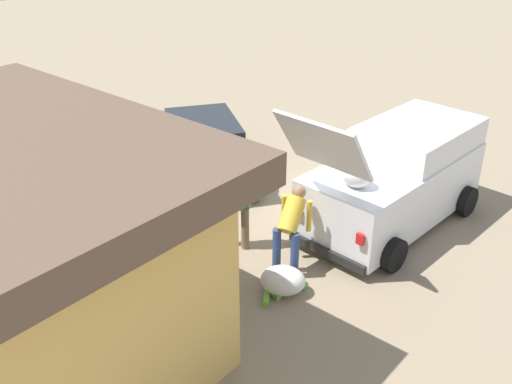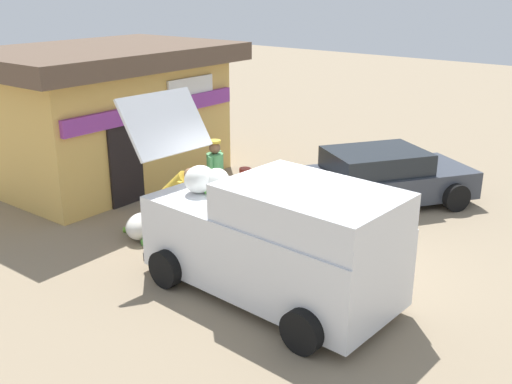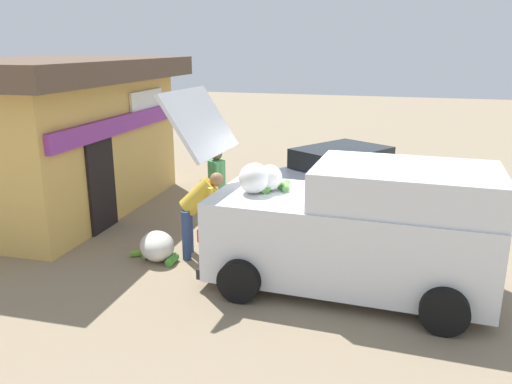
{
  "view_description": "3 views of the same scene",
  "coord_description": "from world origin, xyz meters",
  "px_view_note": "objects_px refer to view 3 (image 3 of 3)",
  "views": [
    {
      "loc": [
        -6.06,
        8.97,
        6.07
      ],
      "look_at": [
        0.74,
        1.47,
        0.78
      ],
      "focal_mm": 40.92,
      "sensor_mm": 36.0,
      "label": 1
    },
    {
      "loc": [
        -7.83,
        -5.71,
        4.7
      ],
      "look_at": [
        0.42,
        1.1,
        0.93
      ],
      "focal_mm": 41.6,
      "sensor_mm": 36.0,
      "label": 2
    },
    {
      "loc": [
        -8.43,
        -1.18,
        3.58
      ],
      "look_at": [
        0.2,
        1.37,
        0.98
      ],
      "focal_mm": 35.88,
      "sensor_mm": 36.0,
      "label": 3
    }
  ],
  "objects_px": {
    "parked_sedan": "(341,175)",
    "storefront_bar": "(52,133)",
    "delivery_van": "(356,227)",
    "vendor_standing": "(217,183)",
    "unloaded_banana_pile": "(157,247)",
    "paint_bucket": "(206,188)",
    "customer_bending": "(198,206)"
  },
  "relations": [
    {
      "from": "delivery_van",
      "to": "parked_sedan",
      "type": "distance_m",
      "value": 4.79
    },
    {
      "from": "storefront_bar",
      "to": "vendor_standing",
      "type": "height_order",
      "value": "storefront_bar"
    },
    {
      "from": "storefront_bar",
      "to": "unloaded_banana_pile",
      "type": "height_order",
      "value": "storefront_bar"
    },
    {
      "from": "storefront_bar",
      "to": "delivery_van",
      "type": "distance_m",
      "value": 7.16
    },
    {
      "from": "customer_bending",
      "to": "paint_bucket",
      "type": "bearing_deg",
      "value": 20.08
    },
    {
      "from": "delivery_van",
      "to": "paint_bucket",
      "type": "bearing_deg",
      "value": 45.27
    },
    {
      "from": "delivery_van",
      "to": "unloaded_banana_pile",
      "type": "xyz_separation_m",
      "value": [
        0.11,
        3.36,
        -0.74
      ]
    },
    {
      "from": "delivery_van",
      "to": "customer_bending",
      "type": "xyz_separation_m",
      "value": [
        0.48,
        2.73,
        -0.05
      ]
    },
    {
      "from": "unloaded_banana_pile",
      "to": "paint_bucket",
      "type": "height_order",
      "value": "unloaded_banana_pile"
    },
    {
      "from": "storefront_bar",
      "to": "unloaded_banana_pile",
      "type": "distance_m",
      "value": 4.25
    },
    {
      "from": "storefront_bar",
      "to": "paint_bucket",
      "type": "bearing_deg",
      "value": -56.05
    },
    {
      "from": "storefront_bar",
      "to": "parked_sedan",
      "type": "height_order",
      "value": "storefront_bar"
    },
    {
      "from": "parked_sedan",
      "to": "vendor_standing",
      "type": "xyz_separation_m",
      "value": [
        -3.03,
        2.02,
        0.42
      ]
    },
    {
      "from": "vendor_standing",
      "to": "customer_bending",
      "type": "xyz_separation_m",
      "value": [
        -1.2,
        -0.11,
        -0.08
      ]
    },
    {
      "from": "unloaded_banana_pile",
      "to": "paint_bucket",
      "type": "xyz_separation_m",
      "value": [
        3.86,
        0.64,
        -0.04
      ]
    },
    {
      "from": "parked_sedan",
      "to": "paint_bucket",
      "type": "bearing_deg",
      "value": 103.1
    },
    {
      "from": "parked_sedan",
      "to": "unloaded_banana_pile",
      "type": "bearing_deg",
      "value": 151.11
    },
    {
      "from": "delivery_van",
      "to": "vendor_standing",
      "type": "bearing_deg",
      "value": 59.43
    },
    {
      "from": "parked_sedan",
      "to": "storefront_bar",
      "type": "bearing_deg",
      "value": 113.72
    },
    {
      "from": "unloaded_banana_pile",
      "to": "paint_bucket",
      "type": "distance_m",
      "value": 3.91
    },
    {
      "from": "parked_sedan",
      "to": "customer_bending",
      "type": "height_order",
      "value": "customer_bending"
    },
    {
      "from": "parked_sedan",
      "to": "paint_bucket",
      "type": "height_order",
      "value": "parked_sedan"
    },
    {
      "from": "delivery_van",
      "to": "unloaded_banana_pile",
      "type": "distance_m",
      "value": 3.44
    },
    {
      "from": "delivery_van",
      "to": "parked_sedan",
      "type": "bearing_deg",
      "value": 9.94
    },
    {
      "from": "storefront_bar",
      "to": "unloaded_banana_pile",
      "type": "xyz_separation_m",
      "value": [
        -1.97,
        -3.45,
        -1.49
      ]
    },
    {
      "from": "unloaded_banana_pile",
      "to": "delivery_van",
      "type": "bearing_deg",
      "value": -91.81
    },
    {
      "from": "customer_bending",
      "to": "storefront_bar",
      "type": "bearing_deg",
      "value": 68.68
    },
    {
      "from": "storefront_bar",
      "to": "customer_bending",
      "type": "height_order",
      "value": "storefront_bar"
    },
    {
      "from": "vendor_standing",
      "to": "unloaded_banana_pile",
      "type": "height_order",
      "value": "vendor_standing"
    },
    {
      "from": "parked_sedan",
      "to": "unloaded_banana_pile",
      "type": "distance_m",
      "value": 5.27
    },
    {
      "from": "vendor_standing",
      "to": "paint_bucket",
      "type": "distance_m",
      "value": 2.69
    },
    {
      "from": "delivery_van",
      "to": "parked_sedan",
      "type": "relative_size",
      "value": 1.04
    }
  ]
}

